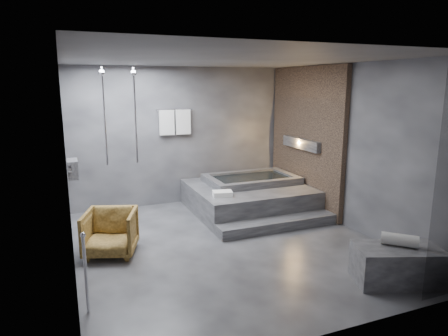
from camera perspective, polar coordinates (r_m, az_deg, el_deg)
name	(u,v)px	position (r m, az deg, el deg)	size (l,w,h in m)	color
room	(245,131)	(6.30, 3.03, 5.28)	(5.00, 5.04, 2.82)	#2D2D2F
tub_deck	(249,198)	(7.94, 3.52, -4.24)	(2.20, 2.00, 0.50)	#323234
tub_step	(278,224)	(7.00, 7.70, -7.97)	(2.20, 0.36, 0.18)	#323234
concrete_bench	(397,265)	(5.60, 23.49, -12.55)	(1.04, 0.57, 0.47)	#323234
driftwood_chair	(110,233)	(6.13, -15.92, -8.86)	(0.71, 0.73, 0.67)	#4E3613
rolled_towel	(400,240)	(5.53, 23.80, -9.38)	(0.16, 0.16, 0.43)	silver
deck_towel	(223,194)	(7.11, -0.21, -3.68)	(0.34, 0.25, 0.09)	white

